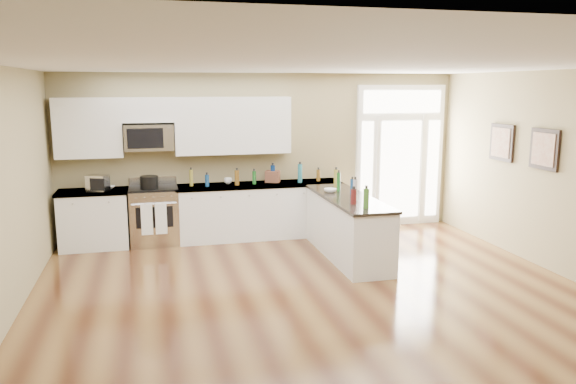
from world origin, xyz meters
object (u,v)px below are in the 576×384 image
Objects in this scene: kitchen_range at (154,215)px; stockpot at (149,182)px; toaster_oven at (98,183)px; peninsula_cabinet at (347,229)px.

kitchen_range is 0.59m from stockpot.
kitchen_range is at bearing 28.87° from toaster_oven.
toaster_oven is (-3.69, 1.36, 0.63)m from peninsula_cabinet.
kitchen_range is 3.75× the size of stockpot.
kitchen_range is (-2.85, 1.45, 0.04)m from peninsula_cabinet.
peninsula_cabinet is at bearing 2.71° from toaster_oven.
toaster_oven is at bearing 178.33° from stockpot.
toaster_oven reaches higher than peninsula_cabinet.
kitchen_range is 3.57× the size of toaster_oven.
stockpot is at bearing 21.25° from toaster_oven.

